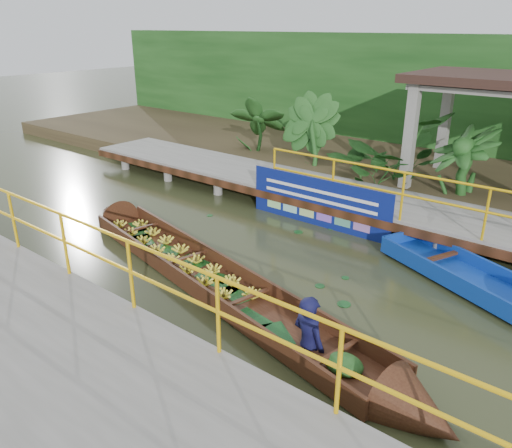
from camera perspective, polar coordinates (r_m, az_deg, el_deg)
The scene contains 10 objects.
ground at distance 9.82m, azimuth -2.28°, elevation -3.96°, with size 80.00×80.00×0.00m, color #2B2F17.
land_strip at distance 15.82m, azimuth 15.95°, elevation 6.20°, with size 30.00×8.00×0.45m, color #2F2617.
far_dock at distance 12.23m, azimuth 8.38°, elevation 3.54°, with size 16.00×2.06×1.66m.
near_dock at distance 6.73m, azimuth -20.34°, elevation -15.98°, with size 18.00×2.40×1.73m.
pavilion at distance 13.32m, azimuth 27.09°, elevation 13.28°, with size 4.40×3.00×3.00m.
foliage_backdrop at distance 17.77m, azimuth 19.92°, elevation 13.27°, with size 30.00×0.80×4.00m, color #153C13.
vendor_boat at distance 8.56m, azimuth -3.98°, elevation -6.57°, with size 9.29×2.82×1.96m.
moored_blue_boat at distance 9.17m, azimuth 26.39°, elevation -7.36°, with size 3.69×2.28×0.86m.
blue_banner at distance 11.30m, azimuth 7.13°, elevation 2.47°, with size 3.57×0.04×1.12m.
tropical_plants at distance 12.85m, azimuth 21.26°, elevation 6.65°, with size 14.24×1.24×1.55m.
Camera 1 is at (5.85, -6.63, 4.29)m, focal length 35.00 mm.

